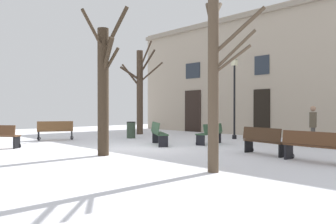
% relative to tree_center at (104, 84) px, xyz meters
% --- Properties ---
extents(ground_plane, '(30.72, 30.72, 0.00)m').
position_rel_tree_center_xyz_m(ground_plane, '(-0.75, 1.83, -2.31)').
color(ground_plane, white).
extents(building_facade, '(19.20, 0.60, 7.07)m').
position_rel_tree_center_xyz_m(building_facade, '(-0.75, 10.58, 1.28)').
color(building_facade, tan).
rests_on(building_facade, ground).
extents(tree_center, '(1.93, 1.95, 4.72)m').
position_rel_tree_center_xyz_m(tree_center, '(0.00, 0.00, 0.00)').
color(tree_center, '#382B1E').
rests_on(tree_center, ground).
extents(tree_foreground, '(2.28, 2.04, 5.40)m').
position_rel_tree_center_xyz_m(tree_foreground, '(-6.29, 6.43, 0.39)').
color(tree_foreground, '#423326').
rests_on(tree_foreground, ground).
extents(tree_left_of_center, '(1.98, 1.12, 4.38)m').
position_rel_tree_center_xyz_m(tree_left_of_center, '(4.23, 0.42, -0.03)').
color(tree_left_of_center, '#4C3D2D').
rests_on(tree_left_of_center, ground).
extents(streetlamp, '(0.30, 0.30, 4.11)m').
position_rel_tree_center_xyz_m(streetlamp, '(-0.60, 7.97, 0.19)').
color(streetlamp, black).
rests_on(streetlamp, ground).
extents(litter_bin, '(0.47, 0.47, 0.85)m').
position_rel_tree_center_xyz_m(litter_bin, '(-4.50, 4.44, -1.88)').
color(litter_bin, '#2D3D2D').
rests_on(litter_bin, ground).
extents(bench_facing_shops, '(1.62, 0.70, 0.90)m').
position_rel_tree_center_xyz_m(bench_facing_shops, '(3.46, 3.93, -1.85)').
color(bench_facing_shops, '#3D2819').
rests_on(bench_facing_shops, ground).
extents(bench_near_center_tree, '(0.75, 1.64, 0.88)m').
position_rel_tree_center_xyz_m(bench_near_center_tree, '(0.15, 5.18, -1.86)').
color(bench_near_center_tree, '#2D4C33').
rests_on(bench_near_center_tree, ground).
extents(bench_back_to_back_left, '(1.78, 1.35, 0.96)m').
position_rel_tree_center_xyz_m(bench_back_to_back_left, '(-1.13, 3.35, -1.81)').
color(bench_back_to_back_left, '#2D4C33').
rests_on(bench_back_to_back_left, ground).
extents(bench_back_to_back_right, '(1.78, 0.58, 0.89)m').
position_rel_tree_center_xyz_m(bench_back_to_back_right, '(5.27, 3.56, -1.85)').
color(bench_back_to_back_right, '#51331E').
rests_on(bench_back_to_back_right, ground).
extents(bench_near_lamp, '(1.10, 1.67, 0.92)m').
position_rel_tree_center_xyz_m(bench_near_lamp, '(-6.13, 1.13, -1.84)').
color(bench_near_lamp, brown).
rests_on(bench_near_lamp, ground).
extents(person_by_shop_door, '(0.31, 0.42, 1.63)m').
position_rel_tree_center_xyz_m(person_by_shop_door, '(3.65, 7.25, -1.41)').
color(person_by_shop_door, '#403D3A').
rests_on(person_by_shop_door, ground).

